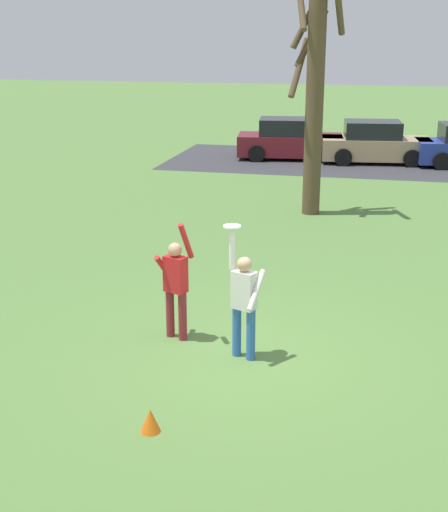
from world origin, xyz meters
name	(u,v)px	position (x,y,z in m)	size (l,w,h in m)	color
ground_plane	(241,355)	(0.00, 0.00, 0.00)	(120.00, 120.00, 0.00)	#567F3D
person_catcher	(244,299)	(0.06, -0.06, 0.98)	(0.58, 0.49, 2.08)	#3366B7
person_defender	(176,282)	(-1.18, 0.43, 0.98)	(0.63, 0.57, 2.04)	maroon
frisbee_disc	(232,226)	(-0.15, 0.03, 2.09)	(0.27, 0.27, 0.02)	white
parked_car_maroon	(289,140)	(-1.82, 18.31, 0.73)	(4.29, 2.43, 1.59)	maroon
parked_car_tan	(375,144)	(1.52, 18.18, 0.73)	(4.29, 2.43, 1.59)	tan
parking_strip	(379,163)	(1.72, 17.98, 0.00)	(16.27, 6.40, 0.01)	#38383D
bare_tree_tall	(314,93)	(0.02, 9.52, 3.30)	(1.45, 1.44, 6.36)	brown
field_cone_orange	(150,420)	(-0.66, -2.47, 0.16)	(0.26, 0.26, 0.32)	orange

